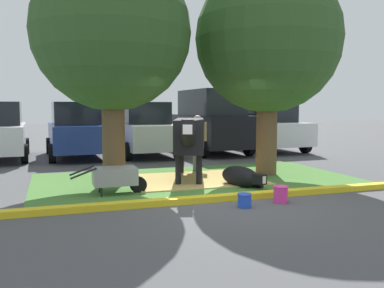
{
  "coord_description": "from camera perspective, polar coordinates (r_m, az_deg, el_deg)",
  "views": [
    {
      "loc": [
        -3.37,
        -7.62,
        1.86
      ],
      "look_at": [
        0.05,
        2.48,
        0.9
      ],
      "focal_mm": 39.05,
      "sensor_mm": 36.0,
      "label": 1
    }
  ],
  "objects": [
    {
      "name": "ground_plane",
      "position": [
        8.54,
        5.08,
        -7.46
      ],
      "size": [
        80.0,
        80.0,
        0.0
      ],
      "primitive_type": "plane",
      "color": "#4C4C4F"
    },
    {
      "name": "grass_island",
      "position": [
        10.61,
        0.73,
        -4.89
      ],
      "size": [
        8.0,
        4.39,
        0.02
      ],
      "primitive_type": "cube",
      "color": "#477A33",
      "rests_on": "ground"
    },
    {
      "name": "curb_yellow",
      "position": [
        8.47,
        6.05,
        -7.16
      ],
      "size": [
        9.2,
        0.24,
        0.12
      ],
      "primitive_type": "cube",
      "color": "yellow",
      "rests_on": "ground"
    },
    {
      "name": "hay_bedding",
      "position": [
        10.54,
        0.52,
        -4.88
      ],
      "size": [
        3.26,
        2.49,
        0.04
      ],
      "primitive_type": "cube",
      "rotation": [
        0.0,
        0.0,
        -0.03
      ],
      "color": "tan",
      "rests_on": "ground"
    },
    {
      "name": "shade_tree_left",
      "position": [
        10.37,
        -10.9,
        14.7
      ],
      "size": [
        3.76,
        3.76,
        5.51
      ],
      "color": "brown",
      "rests_on": "ground"
    },
    {
      "name": "shade_tree_right",
      "position": [
        11.59,
        10.35,
        13.72
      ],
      "size": [
        3.88,
        3.88,
        5.58
      ],
      "color": "brown",
      "rests_on": "ground"
    },
    {
      "name": "cow_holstein",
      "position": [
        10.45,
        -0.36,
        1.14
      ],
      "size": [
        1.46,
        3.03,
        1.59
      ],
      "color": "black",
      "rests_on": "ground"
    },
    {
      "name": "calf_lying",
      "position": [
        9.76,
        6.72,
        -4.45
      ],
      "size": [
        0.83,
        1.33,
        0.48
      ],
      "color": "black",
      "rests_on": "ground"
    },
    {
      "name": "person_handler",
      "position": [
        12.08,
        0.74,
        0.41
      ],
      "size": [
        0.49,
        0.34,
        1.61
      ],
      "color": "slate",
      "rests_on": "ground"
    },
    {
      "name": "wheelbarrow",
      "position": [
        8.98,
        -10.35,
        -4.39
      ],
      "size": [
        1.6,
        0.6,
        0.63
      ],
      "color": "gray",
      "rests_on": "ground"
    },
    {
      "name": "bucket_blue",
      "position": [
        7.85,
        7.18,
        -7.6
      ],
      "size": [
        0.28,
        0.28,
        0.26
      ],
      "color": "blue",
      "rests_on": "ground"
    },
    {
      "name": "bucket_pink",
      "position": [
        8.33,
        12.01,
        -6.67
      ],
      "size": [
        0.3,
        0.3,
        0.33
      ],
      "color": "#EA3893",
      "rests_on": "ground"
    },
    {
      "name": "sedan_blue",
      "position": [
        15.86,
        -15.56,
        1.8
      ],
      "size": [
        2.14,
        4.46,
        2.02
      ],
      "color": "navy",
      "rests_on": "ground"
    },
    {
      "name": "sedan_silver",
      "position": [
        16.01,
        -6.65,
        1.98
      ],
      "size": [
        2.14,
        4.46,
        2.02
      ],
      "color": "silver",
      "rests_on": "ground"
    },
    {
      "name": "suv_black",
      "position": [
        16.74,
        2.53,
        3.13
      ],
      "size": [
        2.24,
        4.66,
        2.52
      ],
      "color": "black",
      "rests_on": "ground"
    },
    {
      "name": "hatchback_white",
      "position": [
        17.95,
        10.26,
        2.28
      ],
      "size": [
        2.14,
        4.46,
        2.02
      ],
      "color": "silver",
      "rests_on": "ground"
    }
  ]
}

